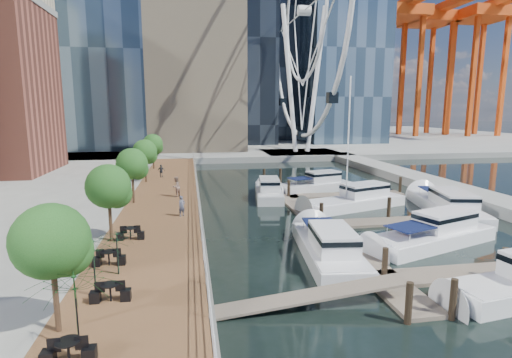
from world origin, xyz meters
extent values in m
plane|color=black|center=(0.00, 0.00, 0.00)|extent=(520.00, 520.00, 0.00)
cube|color=brown|center=(-9.00, 15.00, 0.50)|extent=(6.00, 60.00, 1.00)
cube|color=#595954|center=(-6.00, 15.00, 0.50)|extent=(0.25, 60.00, 1.00)
cube|color=gray|center=(0.00, 102.00, 0.50)|extent=(200.00, 114.00, 1.00)
cube|color=gray|center=(20.00, 20.00, 0.50)|extent=(4.00, 60.00, 1.00)
cube|color=gray|center=(14.00, 52.00, 0.50)|extent=(14.00, 12.00, 1.00)
cube|color=#6D6051|center=(3.00, 10.00, 0.10)|extent=(2.00, 32.00, 0.20)
cube|color=#6D6051|center=(9.00, -2.00, 0.10)|extent=(12.00, 2.00, 0.20)
cube|color=#6D6051|center=(9.00, 8.00, 0.10)|extent=(12.00, 2.00, 0.20)
cube|color=#6D6051|center=(9.00, 18.00, 0.10)|extent=(12.00, 2.00, 0.20)
cylinder|color=white|center=(11.50, 52.00, 14.00)|extent=(0.80, 0.80, 26.00)
cylinder|color=white|center=(16.50, 52.00, 14.00)|extent=(0.80, 0.80, 26.00)
torus|color=white|center=(14.00, 52.00, 26.00)|extent=(0.70, 44.70, 44.70)
cylinder|color=#3F2B1C|center=(-11.40, -6.00, 2.20)|extent=(0.20, 0.20, 2.40)
sphere|color=#265B1E|center=(-11.40, -6.00, 4.30)|extent=(2.60, 2.60, 2.60)
cylinder|color=#3F2B1C|center=(-11.40, 4.00, 2.20)|extent=(0.20, 0.20, 2.40)
sphere|color=#265B1E|center=(-11.40, 4.00, 4.30)|extent=(2.60, 2.60, 2.60)
cylinder|color=#3F2B1C|center=(-11.40, 14.00, 2.20)|extent=(0.20, 0.20, 2.40)
sphere|color=#265B1E|center=(-11.40, 14.00, 4.30)|extent=(2.60, 2.60, 2.60)
cylinder|color=#3F2B1C|center=(-11.40, 24.00, 2.20)|extent=(0.20, 0.20, 2.40)
sphere|color=#265B1E|center=(-11.40, 24.00, 4.30)|extent=(2.60, 2.60, 2.60)
cylinder|color=#3F2B1C|center=(-11.40, 34.00, 2.20)|extent=(0.20, 0.20, 2.40)
sphere|color=#265B1E|center=(-11.40, 34.00, 4.30)|extent=(2.60, 2.60, 2.60)
imported|color=#474C5F|center=(-7.34, 8.97, 1.76)|extent=(0.66, 0.63, 1.52)
imported|color=#8F6F63|center=(-7.95, 15.83, 1.91)|extent=(1.09, 1.13, 1.83)
imported|color=#2D3239|center=(-9.94, 26.76, 1.75)|extent=(0.95, 0.60, 1.50)
imported|color=#0E3613|center=(-10.36, -7.36, 2.34)|extent=(3.85, 3.88, 2.67)
imported|color=#0E3418|center=(-10.68, -3.50, 2.27)|extent=(3.02, 3.07, 2.55)
imported|color=#0D321C|center=(-10.16, -1.23, 2.05)|extent=(2.84, 2.87, 2.10)
camera|label=1|loc=(-6.67, -19.93, 8.68)|focal=28.00mm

